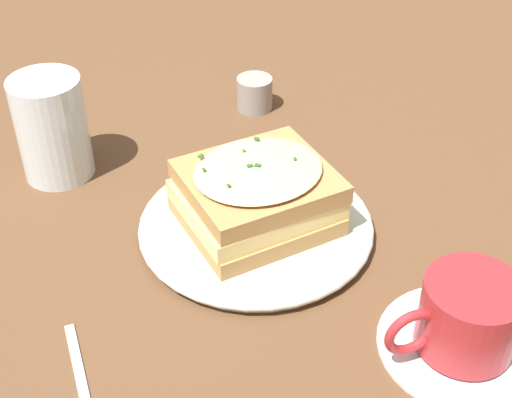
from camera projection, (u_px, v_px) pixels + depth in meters
ground_plane at (281, 233)px, 0.70m from camera, size 2.40×2.40×0.00m
dinner_plate at (256, 226)px, 0.70m from camera, size 0.23×0.23×0.01m
sandwich at (257, 195)px, 0.67m from camera, size 0.16×0.17×0.06m
teacup_with_saucer at (466, 322)px, 0.57m from camera, size 0.14×0.14×0.07m
water_glass at (52, 128)px, 0.75m from camera, size 0.07×0.07×0.11m
condiment_pot at (255, 93)px, 0.88m from camera, size 0.04×0.04×0.04m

